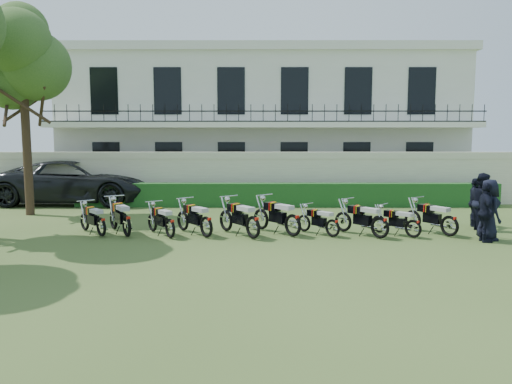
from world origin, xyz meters
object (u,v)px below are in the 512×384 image
(motorcycle_8, at_px, (413,224))
(motorcycle_1, at_px, (127,221))
(motorcycle_7, at_px, (380,222))
(suv, at_px, (77,182))
(tree_west_near, at_px, (23,58))
(officer_5, at_px, (474,202))
(motorcycle_4, at_px, (253,222))
(officer_4, at_px, (483,202))
(motorcycle_5, at_px, (293,220))
(officer_3, at_px, (489,210))
(motorcycle_3, at_px, (206,222))
(motorcycle_9, at_px, (450,221))
(officer_2, at_px, (486,212))
(motorcycle_6, at_px, (333,224))
(motorcycle_2, at_px, (170,224))
(motorcycle_0, at_px, (101,222))

(motorcycle_8, bearing_deg, motorcycle_1, 133.48)
(motorcycle_7, xyz_separation_m, suv, (-11.67, 7.60, 0.47))
(tree_west_near, bearing_deg, officer_5, -8.45)
(motorcycle_4, relative_size, officer_4, 0.94)
(tree_west_near, xyz_separation_m, motorcycle_7, (12.32, -4.42, -5.39))
(tree_west_near, bearing_deg, motorcycle_5, -23.13)
(officer_4, bearing_deg, motorcycle_1, 103.65)
(motorcycle_5, height_order, officer_5, officer_5)
(motorcycle_1, relative_size, suv, 0.26)
(tree_west_near, height_order, officer_3, tree_west_near)
(motorcycle_3, relative_size, officer_5, 0.99)
(motorcycle_5, bearing_deg, motorcycle_3, 142.29)
(motorcycle_4, xyz_separation_m, officer_5, (7.41, 2.12, 0.28))
(motorcycle_9, height_order, officer_3, officer_3)
(motorcycle_3, xyz_separation_m, officer_2, (8.06, -0.51, 0.36))
(motorcycle_8, relative_size, officer_4, 0.68)
(motorcycle_3, distance_m, officer_2, 8.08)
(motorcycle_1, height_order, motorcycle_6, motorcycle_1)
(motorcycle_6, bearing_deg, suv, 101.42)
(motorcycle_3, bearing_deg, motorcycle_7, -40.29)
(motorcycle_1, height_order, motorcycle_3, motorcycle_1)
(motorcycle_5, height_order, motorcycle_9, motorcycle_5)
(motorcycle_5, bearing_deg, officer_3, -44.28)
(motorcycle_1, bearing_deg, motorcycle_8, -32.13)
(motorcycle_8, height_order, officer_5, officer_5)
(motorcycle_5, relative_size, motorcycle_9, 1.00)
(motorcycle_2, xyz_separation_m, motorcycle_5, (3.65, 0.23, 0.08))
(motorcycle_4, xyz_separation_m, motorcycle_9, (5.91, 0.35, -0.04))
(motorcycle_7, bearing_deg, tree_west_near, 118.05)
(motorcycle_1, relative_size, motorcycle_8, 1.42)
(tree_west_near, relative_size, officer_2, 4.59)
(motorcycle_7, bearing_deg, officer_4, -21.93)
(tree_west_near, xyz_separation_m, motorcycle_8, (13.33, -4.32, -5.46))
(tree_west_near, height_order, motorcycle_2, tree_west_near)
(motorcycle_3, bearing_deg, motorcycle_5, -36.01)
(motorcycle_2, bearing_deg, motorcycle_4, -38.10)
(motorcycle_3, xyz_separation_m, officer_5, (8.80, 1.93, 0.31))
(motorcycle_8, bearing_deg, motorcycle_0, 133.12)
(tree_west_near, xyz_separation_m, motorcycle_6, (10.95, -4.22, -5.47))
(motorcycle_3, distance_m, motorcycle_5, 2.59)
(motorcycle_3, bearing_deg, officer_2, -42.55)
(motorcycle_9, bearing_deg, motorcycle_4, 148.97)
(motorcycle_0, distance_m, suv, 8.08)
(motorcycle_2, relative_size, motorcycle_9, 0.91)
(motorcycle_2, height_order, motorcycle_9, motorcycle_9)
(motorcycle_9, bearing_deg, motorcycle_6, 146.81)
(tree_west_near, height_order, officer_2, tree_west_near)
(officer_3, bearing_deg, motorcycle_9, 63.15)
(tree_west_near, relative_size, officer_5, 4.86)
(motorcycle_8, relative_size, officer_3, 0.71)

